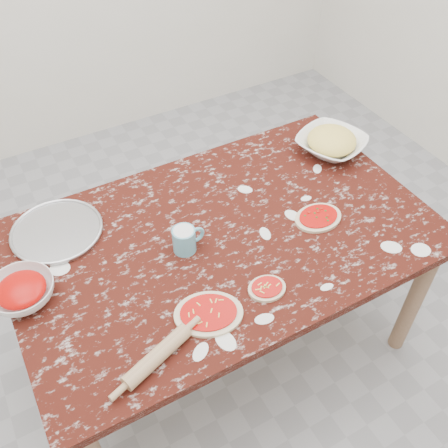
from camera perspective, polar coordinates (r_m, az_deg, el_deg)
ground at (r=2.51m, az=-0.00°, el=-13.04°), size 4.00×4.00×0.00m
worktable at (r=1.97m, az=-0.00°, el=-2.73°), size 1.60×1.00×0.75m
pizza_tray at (r=2.01m, az=-18.52°, el=-0.82°), size 0.39×0.39×0.01m
sauce_bowl at (r=1.82m, az=-22.04°, el=-7.21°), size 0.29×0.29×0.07m
cheese_bowl at (r=2.34m, az=12.13°, el=8.90°), size 0.38×0.38×0.07m
flour_mug at (r=1.82m, az=-4.46°, el=-1.75°), size 0.13×0.09×0.10m
pizza_left at (r=1.67m, az=-1.77°, el=-10.18°), size 0.28×0.25×0.02m
pizza_mid at (r=1.74m, az=4.92°, el=-7.32°), size 0.15×0.13×0.02m
pizza_right at (r=2.00m, az=10.69°, el=0.73°), size 0.20×0.15×0.02m
rolling_pin at (r=1.58m, az=-7.62°, el=-14.72°), size 0.25×0.13×0.05m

